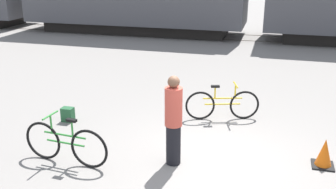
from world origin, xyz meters
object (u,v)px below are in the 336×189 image
Objects in this scene: bicycle_green at (65,144)px; person_in_red at (173,121)px; backpack at (68,114)px; bicycle_yellow at (222,105)px; traffic_cone at (324,154)px.

person_in_red is at bearing 15.32° from bicycle_green.
bicycle_green is 2.08m from backpack.
bicycle_green is at bearing -131.07° from bicycle_yellow.
person_in_red reaches higher than traffic_cone.
bicycle_green is at bearing -1.27° from person_in_red.
backpack is (-0.98, 1.82, -0.23)m from bicycle_green.
person_in_red is at bearing -103.91° from bicycle_yellow.
bicycle_green is 5.23× the size of backpack.
bicycle_yellow reaches higher than backpack.
bicycle_yellow is 5.03× the size of backpack.
traffic_cone is at bearing -39.13° from bicycle_yellow.
backpack is at bearing 118.28° from bicycle_green.
person_in_red is at bearing -166.94° from traffic_cone.
backpack is 5.71m from traffic_cone.
person_in_red reaches higher than bicycle_yellow.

